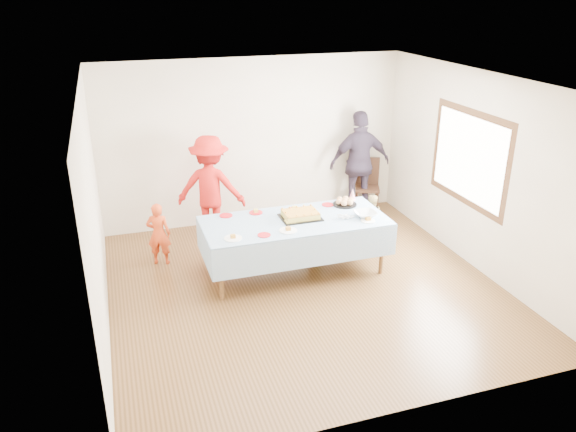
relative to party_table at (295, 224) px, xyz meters
name	(u,v)px	position (x,y,z in m)	size (l,w,h in m)	color
ground	(304,287)	(-0.02, -0.45, -0.72)	(5.00, 5.00, 0.00)	#4C3115
room_walls	(310,158)	(0.04, -0.45, 1.05)	(5.04, 5.04, 2.72)	beige
party_table	(295,224)	(0.00, 0.00, 0.00)	(2.50, 1.10, 0.78)	#51341B
birthday_cake	(300,215)	(0.09, 0.05, 0.10)	(0.54, 0.42, 0.10)	black
rolls_tray	(345,202)	(0.86, 0.31, 0.10)	(0.35, 0.35, 0.10)	black
punch_bowl	(365,214)	(0.95, -0.19, 0.09)	(0.30, 0.30, 0.07)	silver
party_hat	(352,194)	(1.05, 0.46, 0.14)	(0.10, 0.10, 0.18)	white
fork_pile	(346,216)	(0.68, -0.17, 0.09)	(0.24, 0.18, 0.07)	white
plate_red_far_a	(226,216)	(-0.86, 0.43, 0.06)	(0.18, 0.18, 0.01)	red
plate_red_far_b	(256,213)	(-0.44, 0.41, 0.06)	(0.19, 0.19, 0.01)	red
plate_red_far_c	(294,210)	(0.11, 0.35, 0.06)	(0.20, 0.20, 0.01)	red
plate_red_far_d	(328,205)	(0.63, 0.38, 0.06)	(0.17, 0.17, 0.01)	red
plate_red_near	(264,235)	(-0.53, -0.35, 0.06)	(0.17, 0.17, 0.01)	red
plate_white_left	(233,238)	(-0.93, -0.33, 0.06)	(0.23, 0.23, 0.01)	white
plate_white_mid	(288,231)	(-0.20, -0.32, 0.06)	(0.23, 0.23, 0.01)	white
plate_white_right	(368,221)	(0.93, -0.34, 0.06)	(0.20, 0.20, 0.01)	white
dining_chair	(367,182)	(1.95, 1.82, -0.20)	(0.53, 0.53, 0.94)	black
toddler_left	(159,234)	(-1.75, 0.84, -0.26)	(0.34, 0.22, 0.92)	#D2421A
toddler_mid	(314,227)	(0.50, 0.57, -0.35)	(0.37, 0.24, 0.75)	#297C2B
toddler_right	(370,219)	(1.42, 0.56, -0.34)	(0.38, 0.29, 0.78)	tan
adult_left	(211,188)	(-0.87, 1.51, 0.10)	(1.06, 0.61, 1.65)	red
adult_right	(360,163)	(1.75, 1.75, 0.18)	(1.06, 0.44, 1.80)	#382D3E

